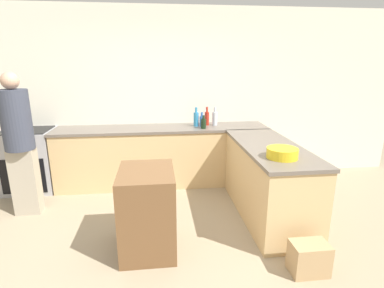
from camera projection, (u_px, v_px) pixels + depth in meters
name	position (u px, v px, depth m)	size (l,w,h in m)	color
ground_plane	(169.00, 258.00, 2.98)	(14.00, 14.00, 0.00)	tan
wall_back	(161.00, 96.00, 4.76)	(8.00, 0.06, 2.70)	silver
counter_back	(163.00, 156.00, 4.69)	(3.22, 0.63, 0.91)	#D6B27A
counter_peninsula	(268.00, 180.00, 3.72)	(0.69, 1.77, 0.91)	#D6B27A
range_oven	(30.00, 160.00, 4.46)	(0.72, 0.61, 0.93)	#ADADB2
island_table	(148.00, 210.00, 3.03)	(0.54, 0.70, 0.86)	brown
mixing_bowl	(282.00, 153.00, 3.11)	(0.32, 0.32, 0.11)	yellow
hot_sauce_bottle	(207.00, 118.00, 4.69)	(0.07, 0.07, 0.29)	red
dish_soap_bottle	(196.00, 119.00, 4.62)	(0.08, 0.08, 0.29)	#338CBF
vinegar_bottle_clear	(215.00, 118.00, 4.68)	(0.08, 0.08, 0.29)	silver
wine_bottle_dark	(203.00, 123.00, 4.46)	(0.08, 0.08, 0.20)	black
water_bottle_blue	(202.00, 121.00, 4.60)	(0.07, 0.07, 0.22)	#386BB7
person_by_range	(19.00, 140.00, 3.62)	(0.34, 0.34, 1.77)	#ADA38E
paper_bag	(309.00, 258.00, 2.73)	(0.34, 0.23, 0.30)	tan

